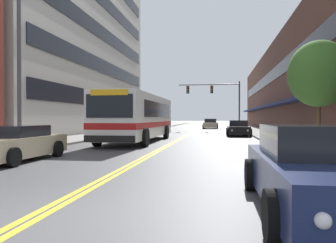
# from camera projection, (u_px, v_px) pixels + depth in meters

# --- Properties ---
(ground_plane) EXTENTS (240.00, 240.00, 0.00)m
(ground_plane) POSITION_uv_depth(u_px,v_px,m) (197.00, 130.00, 41.39)
(ground_plane) COLOR #4C4C4F
(sidewalk_left) EXTENTS (3.32, 106.00, 0.12)m
(sidewalk_left) POSITION_uv_depth(u_px,v_px,m) (142.00, 129.00, 42.50)
(sidewalk_left) COLOR gray
(sidewalk_left) RESTS_ON ground_plane
(sidewalk_right) EXTENTS (3.32, 106.00, 0.12)m
(sidewalk_right) POSITION_uv_depth(u_px,v_px,m) (255.00, 130.00, 40.28)
(sidewalk_right) COLOR gray
(sidewalk_right) RESTS_ON ground_plane
(centre_line) EXTENTS (0.34, 106.00, 0.01)m
(centre_line) POSITION_uv_depth(u_px,v_px,m) (197.00, 130.00, 41.39)
(centre_line) COLOR yellow
(centre_line) RESTS_ON ground_plane
(office_tower_left) EXTENTS (12.08, 31.15, 27.28)m
(office_tower_left) POSITION_uv_depth(u_px,v_px,m) (52.00, 6.00, 35.31)
(office_tower_left) COLOR #BCB7AD
(office_tower_left) RESTS_ON ground_plane
(storefront_row_right) EXTENTS (9.10, 68.00, 10.57)m
(storefront_row_right) POSITION_uv_depth(u_px,v_px,m) (305.00, 87.00, 39.31)
(storefront_row_right) COLOR brown
(storefront_row_right) RESTS_ON ground_plane
(city_bus) EXTENTS (2.92, 11.31, 2.92)m
(city_bus) POSITION_uv_depth(u_px,v_px,m) (139.00, 116.00, 21.13)
(city_bus) COLOR silver
(city_bus) RESTS_ON ground_plane
(car_dark_grey_parked_left_mid) EXTENTS (2.04, 4.61, 1.31)m
(car_dark_grey_parked_left_mid) POSITION_uv_depth(u_px,v_px,m) (157.00, 126.00, 37.95)
(car_dark_grey_parked_left_mid) COLOR #38383D
(car_dark_grey_parked_left_mid) RESTS_ON ground_plane
(car_beige_parked_left_far) EXTENTS (2.11, 4.66, 1.25)m
(car_beige_parked_left_far) POSITION_uv_depth(u_px,v_px,m) (14.00, 144.00, 11.66)
(car_beige_parked_left_far) COLOR #BCAD89
(car_beige_parked_left_far) RESTS_ON ground_plane
(car_navy_parked_right_foreground) EXTENTS (2.09, 4.89, 1.41)m
(car_navy_parked_right_foreground) POSITION_uv_depth(u_px,v_px,m) (318.00, 171.00, 5.35)
(car_navy_parked_right_foreground) COLOR #19234C
(car_navy_parked_right_foreground) RESTS_ON ground_plane
(car_black_parked_right_mid) EXTENTS (1.99, 4.39, 1.32)m
(car_black_parked_right_mid) POSITION_uv_depth(u_px,v_px,m) (238.00, 129.00, 27.80)
(car_black_parked_right_mid) COLOR black
(car_black_parked_right_mid) RESTS_ON ground_plane
(car_champagne_moving_lead) EXTENTS (2.18, 4.44, 1.39)m
(car_champagne_moving_lead) POSITION_uv_depth(u_px,v_px,m) (211.00, 124.00, 46.63)
(car_champagne_moving_lead) COLOR beige
(car_champagne_moving_lead) RESTS_ON ground_plane
(car_white_moving_second) EXTENTS (2.11, 4.42, 1.21)m
(car_white_moving_second) POSITION_uv_depth(u_px,v_px,m) (212.00, 123.00, 60.67)
(car_white_moving_second) COLOR white
(car_white_moving_second) RESTS_ON ground_plane
(traffic_signal_mast) EXTENTS (7.40, 0.38, 5.93)m
(traffic_signal_mast) POSITION_uv_depth(u_px,v_px,m) (217.00, 95.00, 39.71)
(traffic_signal_mast) COLOR #47474C
(traffic_signal_mast) RESTS_ON ground_plane
(street_lamp_left_near) EXTENTS (1.78, 0.28, 8.15)m
(street_lamp_left_near) POSITION_uv_depth(u_px,v_px,m) (24.00, 39.00, 13.36)
(street_lamp_left_near) COLOR #47474C
(street_lamp_left_near) RESTS_ON ground_plane
(street_tree_right_mid) EXTENTS (2.70, 2.70, 4.86)m
(street_tree_right_mid) POSITION_uv_depth(u_px,v_px,m) (319.00, 74.00, 14.59)
(street_tree_right_mid) COLOR brown
(street_tree_right_mid) RESTS_ON sidewalk_right
(fire_hydrant) EXTENTS (0.35, 0.27, 0.88)m
(fire_hydrant) POSITION_uv_depth(u_px,v_px,m) (285.00, 138.00, 15.77)
(fire_hydrant) COLOR red
(fire_hydrant) RESTS_ON sidewalk_right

